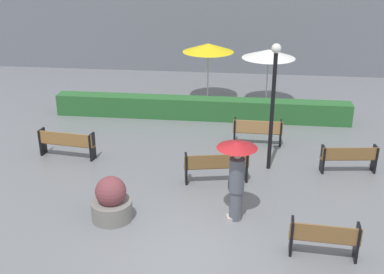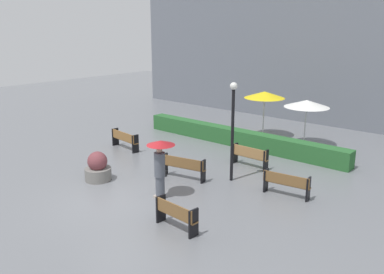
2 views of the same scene
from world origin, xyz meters
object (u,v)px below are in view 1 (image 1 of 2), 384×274
(bench_far_right, at_px, (349,157))
(bench_mid_center, at_px, (216,165))
(planter_pot, at_px, (111,201))
(patio_umbrella_white, at_px, (269,54))
(bench_far_left, at_px, (66,142))
(patio_umbrella_yellow, at_px, (208,48))
(pedestrian_with_umbrella, at_px, (237,170))
(bench_back_row, at_px, (258,130))
(bench_near_right, at_px, (324,238))
(lamp_post, at_px, (273,95))

(bench_far_right, height_order, bench_mid_center, bench_mid_center)
(bench_far_right, xyz_separation_m, planter_pot, (-6.37, -3.36, -0.01))
(patio_umbrella_white, bearing_deg, bench_far_left, -136.43)
(bench_mid_center, bearing_deg, bench_far_right, 15.77)
(bench_far_left, bearing_deg, patio_umbrella_yellow, 58.05)
(planter_pot, relative_size, patio_umbrella_yellow, 0.46)
(bench_far_left, distance_m, patio_umbrella_yellow, 7.75)
(bench_far_left, height_order, patio_umbrella_yellow, patio_umbrella_yellow)
(pedestrian_with_umbrella, bearing_deg, bench_back_row, 83.01)
(pedestrian_with_umbrella, xyz_separation_m, patio_umbrella_yellow, (-1.52, 9.42, 0.96))
(pedestrian_with_umbrella, xyz_separation_m, planter_pot, (-3.07, -0.39, -0.86))
(bench_mid_center, xyz_separation_m, patio_umbrella_white, (1.60, 7.34, 1.63))
(bench_near_right, relative_size, lamp_post, 0.40)
(bench_far_right, relative_size, patio_umbrella_white, 0.73)
(bench_back_row, xyz_separation_m, patio_umbrella_white, (0.40, 4.40, 1.66))
(bench_far_left, bearing_deg, patio_umbrella_white, 43.57)
(bench_far_left, xyz_separation_m, pedestrian_with_umbrella, (5.51, -3.03, 0.84))
(planter_pot, distance_m, patio_umbrella_white, 10.56)
(bench_near_right, height_order, bench_far_left, bench_far_left)
(lamp_post, bearing_deg, bench_far_left, 179.55)
(bench_far_right, bearing_deg, bench_far_left, 179.63)
(bench_near_right, relative_size, planter_pot, 1.33)
(bench_back_row, bearing_deg, bench_near_right, -77.29)
(patio_umbrella_white, bearing_deg, bench_far_right, -69.72)
(planter_pot, xyz_separation_m, lamp_post, (4.00, 3.37, 1.88))
(pedestrian_with_umbrella, bearing_deg, bench_mid_center, 108.07)
(bench_back_row, bearing_deg, planter_pot, -125.16)
(bench_far_left, bearing_deg, bench_near_right, -30.50)
(bench_back_row, relative_size, bench_mid_center, 0.90)
(planter_pot, bearing_deg, patio_umbrella_yellow, 81.00)
(pedestrian_with_umbrella, xyz_separation_m, lamp_post, (0.93, 2.98, 1.01))
(patio_umbrella_white, bearing_deg, patio_umbrella_yellow, 175.18)
(bench_far_right, distance_m, bench_far_left, 8.80)
(bench_near_right, height_order, planter_pot, planter_pot)
(bench_back_row, distance_m, bench_mid_center, 3.18)
(bench_far_left, distance_m, patio_umbrella_white, 9.12)
(bench_back_row, height_order, pedestrian_with_umbrella, pedestrian_with_umbrella)
(bench_far_right, bearing_deg, lamp_post, 179.84)
(bench_near_right, xyz_separation_m, patio_umbrella_white, (-1.00, 10.60, 1.67))
(planter_pot, height_order, patio_umbrella_white, patio_umbrella_white)
(bench_far_right, bearing_deg, bench_near_right, -106.72)
(patio_umbrella_yellow, bearing_deg, patio_umbrella_white, -4.82)
(bench_back_row, height_order, lamp_post, lamp_post)
(patio_umbrella_white, bearing_deg, bench_mid_center, -102.31)
(lamp_post, bearing_deg, pedestrian_with_umbrella, -107.31)
(bench_back_row, bearing_deg, pedestrian_with_umbrella, -96.99)
(bench_far_left, relative_size, pedestrian_with_umbrella, 0.91)
(bench_far_right, height_order, pedestrian_with_umbrella, pedestrian_with_umbrella)
(bench_far_right, height_order, lamp_post, lamp_post)
(lamp_post, height_order, patio_umbrella_yellow, lamp_post)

